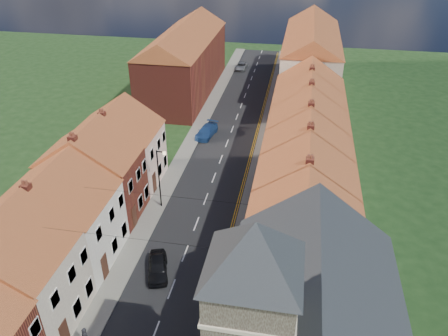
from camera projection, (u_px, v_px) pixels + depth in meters
The scene contains 21 objects.
road at pixel (221, 159), 49.61m from camera, with size 7.00×90.00×0.02m, color black.
pavement_left at pixel (183, 156), 50.26m from camera, with size 1.80×90.00×0.12m, color gray.
pavement_right at pixel (259, 162), 48.91m from camera, with size 1.80×90.00×0.12m, color gray.
church at pixel (302, 327), 22.63m from camera, with size 11.25×14.25×15.20m.
cottage_r_tudor at pixel (303, 234), 31.28m from camera, with size 8.30×5.20×9.00m.
cottage_r_white_near at pixel (305, 193), 35.84m from camera, with size 8.30×6.00×9.00m.
cottage_r_cream_mid at pixel (306, 160), 40.40m from camera, with size 8.30×5.20×9.00m.
cottage_r_pink at pixel (307, 135), 44.97m from camera, with size 8.30×6.00×9.00m.
cottage_r_white_far at pixel (308, 114), 49.53m from camera, with size 8.30×5.20×9.00m.
cottage_r_cream_far at pixel (309, 97), 54.09m from camera, with size 8.30×6.00×9.00m.
cottage_l_cream at pixel (9, 271), 28.07m from camera, with size 8.30×6.30×9.10m.
cottage_l_white at pixel (59, 214), 33.55m from camera, with size 8.30×6.90×8.80m.
cottage_l_brick_mid at pixel (93, 171), 38.63m from camera, with size 8.30×5.70×9.10m.
cottage_l_pink at pixel (118, 143), 43.61m from camera, with size 8.30×6.30×8.80m.
block_right_far at pixel (311, 55), 66.60m from camera, with size 8.30×24.20×10.50m.
block_left_far at pixel (184, 58), 65.24m from camera, with size 8.30×24.20×10.50m.
lamppost at pixel (160, 175), 39.94m from camera, with size 0.88×0.15×6.00m.
car_near at pixel (158, 267), 33.84m from camera, with size 1.50×3.72×1.27m, color black.
car_far at pixel (207, 131), 54.44m from camera, with size 1.81×4.44×1.29m, color navy.
car_distant at pixel (241, 66), 77.12m from camera, with size 1.83×3.96×1.10m, color #93979A.
pedestrian_right at pixel (225, 267), 33.26m from camera, with size 0.88×0.69×1.82m, color black.
Camera 1 is at (8.07, -12.36, 24.57)m, focal length 35.00 mm.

